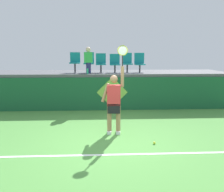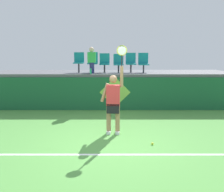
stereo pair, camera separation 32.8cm
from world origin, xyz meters
The scene contains 15 objects.
ground_plane centered at (0.00, 0.00, 0.00)m, with size 40.00×40.00×0.00m, color #519342.
court_back_wall centered at (0.00, 3.67, 0.68)m, with size 10.79×0.20×1.36m, color #195633.
spectator_platform centered at (0.00, 4.93, 1.42)m, with size 10.79×2.62×0.12m, color #56565B.
court_baseline_stripe centered at (0.00, -0.66, 0.00)m, with size 9.71×0.08×0.01m, color white.
tennis_player centered at (0.06, 0.78, 0.96)m, with size 0.75×0.29×2.53m.
tennis_ball centered at (1.06, -0.09, 0.03)m, with size 0.07×0.07×0.07m, color #D1E533.
water_bottle centered at (-0.86, 3.79, 1.60)m, with size 0.08×0.08×0.23m, color #26B272.
stadium_chair_0 centered at (-1.44, 4.54, 1.98)m, with size 0.44×0.42×0.88m.
stadium_chair_1 centered at (-0.83, 4.54, 1.97)m, with size 0.44×0.42×0.88m.
stadium_chair_2 centered at (-0.31, 4.54, 1.94)m, with size 0.44×0.42×0.84m.
stadium_chair_3 centered at (0.31, 4.54, 1.92)m, with size 0.44×0.42×0.82m.
stadium_chair_4 centered at (0.85, 4.55, 1.95)m, with size 0.44×0.42×0.86m.
stadium_chair_5 centered at (1.41, 4.55, 1.94)m, with size 0.44×0.42×0.86m.
spectator_0 centered at (-0.83, 4.11, 2.06)m, with size 0.34×0.21×1.09m.
wall_signage_mount centered at (0.15, 3.56, 0.00)m, with size 1.27×0.01×1.39m.
Camera 1 is at (-0.30, -5.59, 2.31)m, focal length 36.52 mm.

